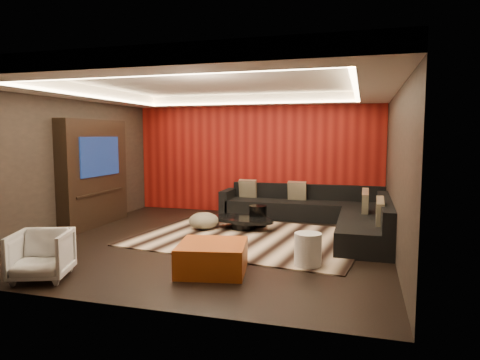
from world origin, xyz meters
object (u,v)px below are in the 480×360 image
(drum_stool, at_px, (258,216))
(sectional_sofa, at_px, (323,214))
(white_side_table, at_px, (308,250))
(armchair, at_px, (41,255))
(orange_ottoman, at_px, (212,257))
(coffee_table, at_px, (243,223))

(drum_stool, bearing_deg, sectional_sofa, 20.16)
(white_side_table, bearing_deg, armchair, -155.17)
(drum_stool, distance_m, sectional_sofa, 1.37)
(white_side_table, distance_m, orange_ottoman, 1.38)
(drum_stool, distance_m, orange_ottoman, 2.98)
(coffee_table, height_order, sectional_sofa, sectional_sofa)
(armchair, height_order, sectional_sofa, sectional_sofa)
(white_side_table, height_order, orange_ottoman, white_side_table)
(coffee_table, distance_m, white_side_table, 2.60)
(armchair, relative_size, sectional_sofa, 0.19)
(coffee_table, distance_m, sectional_sofa, 1.70)
(orange_ottoman, height_order, armchair, armchair)
(coffee_table, xyz_separation_m, drum_stool, (0.23, 0.30, 0.10))
(drum_stool, bearing_deg, coffee_table, -127.76)
(drum_stool, bearing_deg, orange_ottoman, -88.38)
(coffee_table, xyz_separation_m, white_side_table, (1.55, -2.08, 0.11))
(drum_stool, relative_size, sectional_sofa, 0.12)
(sectional_sofa, bearing_deg, armchair, -126.60)
(coffee_table, bearing_deg, white_side_table, -53.16)
(white_side_table, distance_m, sectional_sofa, 2.85)
(coffee_table, distance_m, orange_ottoman, 2.70)
(coffee_table, bearing_deg, orange_ottoman, -83.25)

